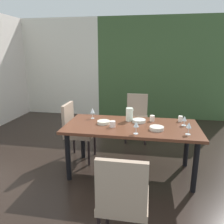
{
  "coord_description": "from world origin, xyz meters",
  "views": [
    {
      "loc": [
        0.77,
        -2.91,
        1.74
      ],
      "look_at": [
        0.22,
        0.32,
        0.85
      ],
      "focal_mm": 35.0,
      "sensor_mm": 36.0,
      "label": 1
    }
  ],
  "objects_px": {
    "wine_glass_rear": "(92,111)",
    "serving_bowl_right": "(139,121)",
    "cup_near_shelf": "(180,119)",
    "serving_bowl_south": "(157,128)",
    "wine_glass_east": "(189,126)",
    "chair_left_far": "(76,129)",
    "dining_table": "(131,131)",
    "wine_glass_west": "(136,125)",
    "pitcher_front": "(129,114)",
    "cup_left": "(152,118)",
    "chair_head_far": "(137,115)",
    "chair_head_near": "(123,198)",
    "cup_center": "(113,124)",
    "serving_bowl_near_window": "(104,122)",
    "wine_glass_north": "(184,119)"
  },
  "relations": [
    {
      "from": "serving_bowl_right",
      "to": "cup_left",
      "type": "relative_size",
      "value": 2.24
    },
    {
      "from": "chair_head_near",
      "to": "wine_glass_east",
      "type": "relative_size",
      "value": 5.97
    },
    {
      "from": "chair_head_far",
      "to": "wine_glass_rear",
      "type": "bearing_deg",
      "value": 60.35
    },
    {
      "from": "wine_glass_east",
      "to": "cup_center",
      "type": "xyz_separation_m",
      "value": [
        -0.99,
        0.12,
        -0.07
      ]
    },
    {
      "from": "chair_head_near",
      "to": "cup_center",
      "type": "relative_size",
      "value": 11.23
    },
    {
      "from": "wine_glass_rear",
      "to": "serving_bowl_right",
      "type": "relative_size",
      "value": 0.86
    },
    {
      "from": "wine_glass_rear",
      "to": "chair_head_far",
      "type": "bearing_deg",
      "value": 60.35
    },
    {
      "from": "dining_table",
      "to": "serving_bowl_south",
      "type": "height_order",
      "value": "serving_bowl_south"
    },
    {
      "from": "serving_bowl_right",
      "to": "cup_near_shelf",
      "type": "xyz_separation_m",
      "value": [
        0.61,
        0.15,
        0.02
      ]
    },
    {
      "from": "wine_glass_north",
      "to": "cup_left",
      "type": "height_order",
      "value": "wine_glass_north"
    },
    {
      "from": "wine_glass_east",
      "to": "serving_bowl_right",
      "type": "xyz_separation_m",
      "value": [
        -0.64,
        0.4,
        -0.09
      ]
    },
    {
      "from": "cup_near_shelf",
      "to": "serving_bowl_south",
      "type": "bearing_deg",
      "value": -129.12
    },
    {
      "from": "wine_glass_north",
      "to": "serving_bowl_near_window",
      "type": "relative_size",
      "value": 0.75
    },
    {
      "from": "chair_left_far",
      "to": "wine_glass_rear",
      "type": "height_order",
      "value": "chair_left_far"
    },
    {
      "from": "pitcher_front",
      "to": "wine_glass_rear",
      "type": "bearing_deg",
      "value": 177.28
    },
    {
      "from": "pitcher_front",
      "to": "serving_bowl_right",
      "type": "bearing_deg",
      "value": -16.71
    },
    {
      "from": "cup_near_shelf",
      "to": "cup_center",
      "type": "bearing_deg",
      "value": -156.2
    },
    {
      "from": "wine_glass_north",
      "to": "pitcher_front",
      "type": "distance_m",
      "value": 0.79
    },
    {
      "from": "chair_head_far",
      "to": "pitcher_front",
      "type": "bearing_deg",
      "value": 87.52
    },
    {
      "from": "wine_glass_west",
      "to": "cup_near_shelf",
      "type": "xyz_separation_m",
      "value": [
        0.62,
        0.64,
        -0.08
      ]
    },
    {
      "from": "chair_left_far",
      "to": "cup_near_shelf",
      "type": "bearing_deg",
      "value": 90.34
    },
    {
      "from": "dining_table",
      "to": "cup_center",
      "type": "xyz_separation_m",
      "value": [
        -0.25,
        -0.12,
        0.13
      ]
    },
    {
      "from": "chair_left_far",
      "to": "pitcher_front",
      "type": "height_order",
      "value": "chair_left_far"
    },
    {
      "from": "serving_bowl_south",
      "to": "chair_head_near",
      "type": "bearing_deg",
      "value": -104.24
    },
    {
      "from": "dining_table",
      "to": "wine_glass_west",
      "type": "bearing_deg",
      "value": -75.9
    },
    {
      "from": "chair_left_far",
      "to": "serving_bowl_right",
      "type": "xyz_separation_m",
      "value": [
        1.04,
        -0.14,
        0.23
      ]
    },
    {
      "from": "wine_glass_rear",
      "to": "cup_near_shelf",
      "type": "xyz_separation_m",
      "value": [
        1.34,
        0.07,
        -0.08
      ]
    },
    {
      "from": "cup_left",
      "to": "cup_center",
      "type": "bearing_deg",
      "value": -145.71
    },
    {
      "from": "wine_glass_rear",
      "to": "cup_near_shelf",
      "type": "distance_m",
      "value": 1.34
    },
    {
      "from": "wine_glass_north",
      "to": "chair_left_far",
      "type": "bearing_deg",
      "value": 173.89
    },
    {
      "from": "wine_glass_rear",
      "to": "serving_bowl_near_window",
      "type": "bearing_deg",
      "value": -45.83
    },
    {
      "from": "dining_table",
      "to": "wine_glass_east",
      "type": "relative_size",
      "value": 11.84
    },
    {
      "from": "dining_table",
      "to": "wine_glass_east",
      "type": "bearing_deg",
      "value": -18.25
    },
    {
      "from": "wine_glass_west",
      "to": "wine_glass_rear",
      "type": "bearing_deg",
      "value": 141.78
    },
    {
      "from": "chair_head_near",
      "to": "serving_bowl_near_window",
      "type": "distance_m",
      "value": 1.43
    },
    {
      "from": "chair_head_near",
      "to": "wine_glass_east",
      "type": "height_order",
      "value": "chair_head_near"
    },
    {
      "from": "wine_glass_west",
      "to": "serving_bowl_south",
      "type": "bearing_deg",
      "value": 36.04
    },
    {
      "from": "wine_glass_west",
      "to": "pitcher_front",
      "type": "height_order",
      "value": "pitcher_front"
    },
    {
      "from": "wine_glass_west",
      "to": "cup_left",
      "type": "bearing_deg",
      "value": 70.39
    },
    {
      "from": "cup_center",
      "to": "dining_table",
      "type": "bearing_deg",
      "value": 24.87
    },
    {
      "from": "cup_center",
      "to": "cup_near_shelf",
      "type": "distance_m",
      "value": 1.05
    },
    {
      "from": "cup_left",
      "to": "chair_head_far",
      "type": "bearing_deg",
      "value": 105.07
    },
    {
      "from": "wine_glass_east",
      "to": "pitcher_front",
      "type": "distance_m",
      "value": 0.9
    },
    {
      "from": "cup_center",
      "to": "cup_left",
      "type": "xyz_separation_m",
      "value": [
        0.54,
        0.37,
        0.0
      ]
    },
    {
      "from": "chair_head_far",
      "to": "serving_bowl_near_window",
      "type": "bearing_deg",
      "value": 73.18
    },
    {
      "from": "wine_glass_east",
      "to": "cup_center",
      "type": "distance_m",
      "value": 1.0
    },
    {
      "from": "dining_table",
      "to": "wine_glass_west",
      "type": "relative_size",
      "value": 11.4
    },
    {
      "from": "wine_glass_east",
      "to": "serving_bowl_near_window",
      "type": "bearing_deg",
      "value": 167.94
    },
    {
      "from": "chair_head_near",
      "to": "dining_table",
      "type": "bearing_deg",
      "value": 91.78
    },
    {
      "from": "serving_bowl_near_window",
      "to": "dining_table",
      "type": "bearing_deg",
      "value": -0.22
    }
  ]
}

